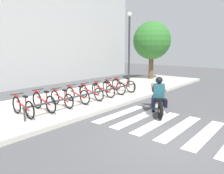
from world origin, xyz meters
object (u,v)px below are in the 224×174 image
Objects in this scene: bicycle_0 at (23,107)px; bicycle_3 at (77,95)px; bicycle_4 at (91,92)px; bicycle_5 at (103,90)px; bike_rack at (93,93)px; motorcycle at (158,101)px; bicycle_1 at (44,102)px; rider at (159,92)px; street_lamp at (129,43)px; bicycle_6 at (114,87)px; bicycle_7 at (123,85)px; bicycle_2 at (62,99)px; tree_near_rack at (152,41)px.

bicycle_0 is 2.50m from bicycle_3.
bicycle_4 is at bearing 0.01° from bicycle_0.
bicycle_5 is at bearing 0.02° from bicycle_3.
bicycle_4 is 0.70m from bike_rack.
motorcycle is 4.99m from bicycle_0.
bicycle_1 is 2.15m from bike_rack.
rider is 0.91× the size of bicycle_5.
bicycle_3 reaches higher than bike_rack.
motorcycle is at bearing -133.12° from street_lamp.
bicycle_6 is at bearing 69.15° from rider.
bicycle_1 is at bearing -0.04° from bicycle_0.
bicycle_7 reaches higher than bicycle_5.
bicycle_7 is (2.50, -0.00, 0.01)m from bicycle_4.
bicycle_3 reaches higher than bicycle_2.
bicycle_1 is at bearing -179.97° from bicycle_4.
bicycle_6 is 0.83m from bicycle_7.
bicycle_3 is at bearing -170.69° from tree_near_rack.
bicycle_1 reaches higher than bicycle_3.
bicycle_5 is at bearing -0.02° from bicycle_4.
rider is 0.87× the size of bicycle_4.
rider is at bearing -82.43° from bicycle_4.
tree_near_rack reaches higher than bicycle_2.
bicycle_2 is at bearing -171.48° from tree_near_rack.
street_lamp is at bearing 7.62° from bicycle_0.
bicycle_0 is 2.96m from bike_rack.
bicycle_0 is at bearing -179.98° from bicycle_2.
rider is at bearing -148.59° from motorcycle.
rider is 3.29m from bicycle_4.
bicycle_2 is at bearing -179.99° from bicycle_4.
rider is at bearing -40.76° from bicycle_0.
bike_rack is (1.25, -0.55, 0.09)m from bicycle_2.
bicycle_2 is 0.24× the size of bike_rack.
bicycle_6 reaches higher than bicycle_5.
bicycle_7 is (4.99, 0.00, -0.01)m from bicycle_1.
motorcycle reaches higher than bicycle_3.
motorcycle reaches higher than bicycle_6.
street_lamp reaches higher than motorcycle.
bicycle_7 is at bearing 0.02° from bicycle_6.
motorcycle is 0.44× the size of tree_near_rack.
rider is at bearing -148.15° from tree_near_rack.
bicycle_3 is at bearing -179.98° from bicycle_5.
bicycle_3 is 1.03× the size of bicycle_5.
bicycle_4 is 0.83m from bicycle_5.
bicycle_1 is 1.02× the size of bicycle_6.
bicycle_4 is 0.99× the size of bicycle_7.
rider is 2.83m from bike_rack.
bicycle_7 is (5.82, -0.00, 0.01)m from bicycle_0.
motorcycle is at bearing -55.98° from bicycle_2.
bicycle_0 is 0.35× the size of street_lamp.
bicycle_1 is 1.00× the size of bicycle_3.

